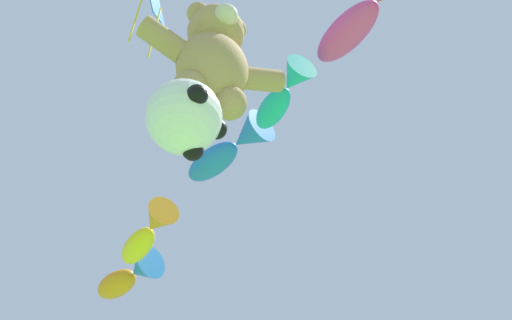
% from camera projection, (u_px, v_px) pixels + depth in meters
% --- Properties ---
extents(teddy_bear_kite, '(2.40, 1.06, 2.44)m').
position_uv_depth(teddy_bear_kite, '(214.00, 57.00, 8.67)').
color(teddy_bear_kite, tan).
extents(soccer_ball_kite, '(1.07, 1.06, 0.98)m').
position_uv_depth(soccer_ball_kite, '(185.00, 117.00, 7.16)').
color(soccer_ball_kite, white).
extents(fish_kite_magenta, '(1.03, 2.22, 0.73)m').
position_uv_depth(fish_kite_magenta, '(370.00, 9.00, 9.30)').
color(fish_kite_magenta, '#E53F9E').
extents(fish_kite_teal, '(0.60, 1.56, 0.59)m').
position_uv_depth(fish_kite_teal, '(283.00, 93.00, 10.17)').
color(fish_kite_teal, '#19ADB2').
extents(fish_kite_cobalt, '(1.39, 2.31, 0.78)m').
position_uv_depth(fish_kite_cobalt, '(230.00, 149.00, 12.07)').
color(fish_kite_cobalt, blue).
extents(fish_kite_goldfin, '(0.79, 2.15, 0.71)m').
position_uv_depth(fish_kite_goldfin, '(147.00, 233.00, 12.55)').
color(fish_kite_goldfin, yellow).
extents(fish_kite_tangerine, '(1.41, 2.16, 0.85)m').
position_uv_depth(fish_kite_tangerine, '(129.00, 276.00, 14.10)').
color(fish_kite_tangerine, orange).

